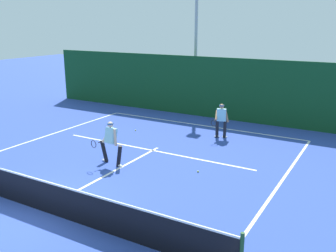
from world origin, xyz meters
TOP-DOWN VIEW (x-y plane):
  - ground_plane at (0.00, 0.00)m, footprint 80.00×80.00m
  - court_line_baseline_far at (0.00, 10.66)m, footprint 10.96×0.10m
  - court_line_service at (0.00, 6.01)m, footprint 8.93×0.10m
  - court_line_centre at (0.00, 3.20)m, footprint 0.10×6.40m
  - tennis_net at (0.00, 0.00)m, footprint 12.00×0.09m
  - player_near at (-0.52, 3.92)m, footprint 1.19×0.85m
  - player_far at (1.77, 9.14)m, footprint 0.70×0.92m
  - tennis_ball at (2.68, 4.80)m, footprint 0.07×0.07m
  - tennis_ball_extra at (-2.32, 8.10)m, footprint 0.07×0.07m
  - back_fence_windscreen at (0.00, 12.52)m, footprint 22.52×0.12m
  - light_pole at (-2.01, 14.14)m, footprint 0.55×0.44m

SIDE VIEW (x-z plane):
  - ground_plane at x=0.00m, z-range 0.00..0.00m
  - court_line_baseline_far at x=0.00m, z-range 0.00..0.01m
  - court_line_service at x=0.00m, z-range 0.00..0.01m
  - court_line_centre at x=0.00m, z-range 0.00..0.01m
  - tennis_ball at x=2.68m, z-range 0.00..0.07m
  - tennis_ball_extra at x=-2.32m, z-range 0.00..0.07m
  - tennis_net at x=0.00m, z-range -0.04..1.04m
  - player_far at x=1.77m, z-range 0.08..1.68m
  - player_near at x=-0.52m, z-range 0.08..1.75m
  - back_fence_windscreen at x=0.00m, z-range 0.00..3.38m
  - light_pole at x=-2.01m, z-range 0.86..8.77m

